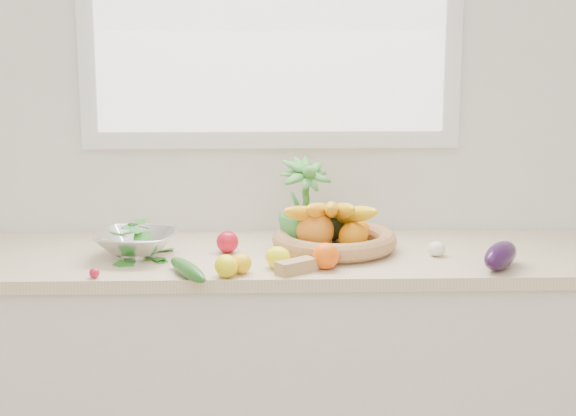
{
  "coord_description": "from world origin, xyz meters",
  "views": [
    {
      "loc": [
        -0.03,
        -0.8,
        1.62
      ],
      "look_at": [
        0.05,
        1.93,
        1.05
      ],
      "focal_mm": 55.0,
      "sensor_mm": 36.0,
      "label": 1
    }
  ],
  "objects_px": {
    "eggplant": "(501,255)",
    "cucumber": "(188,270)",
    "potted_herb": "(304,206)",
    "apple": "(227,242)",
    "fruit_basket": "(333,234)",
    "colander_with_spinach": "(136,237)"
  },
  "relations": [
    {
      "from": "fruit_basket",
      "to": "colander_with_spinach",
      "type": "distance_m",
      "value": 0.63
    },
    {
      "from": "fruit_basket",
      "to": "colander_with_spinach",
      "type": "relative_size",
      "value": 1.58
    },
    {
      "from": "eggplant",
      "to": "potted_herb",
      "type": "xyz_separation_m",
      "value": [
        -0.58,
        0.27,
        0.1
      ]
    },
    {
      "from": "apple",
      "to": "potted_herb",
      "type": "xyz_separation_m",
      "value": [
        0.25,
        0.06,
        0.1
      ]
    },
    {
      "from": "potted_herb",
      "to": "colander_with_spinach",
      "type": "xyz_separation_m",
      "value": [
        -0.53,
        -0.11,
        -0.07
      ]
    },
    {
      "from": "fruit_basket",
      "to": "eggplant",
      "type": "bearing_deg",
      "value": -25.5
    },
    {
      "from": "apple",
      "to": "eggplant",
      "type": "bearing_deg",
      "value": -14.26
    },
    {
      "from": "eggplant",
      "to": "cucumber",
      "type": "xyz_separation_m",
      "value": [
        -0.93,
        -0.07,
        -0.02
      ]
    },
    {
      "from": "colander_with_spinach",
      "to": "fruit_basket",
      "type": "bearing_deg",
      "value": 6.49
    },
    {
      "from": "colander_with_spinach",
      "to": "potted_herb",
      "type": "bearing_deg",
      "value": 11.85
    },
    {
      "from": "apple",
      "to": "colander_with_spinach",
      "type": "xyz_separation_m",
      "value": [
        -0.28,
        -0.05,
        0.03
      ]
    },
    {
      "from": "eggplant",
      "to": "fruit_basket",
      "type": "distance_m",
      "value": 0.54
    },
    {
      "from": "apple",
      "to": "potted_herb",
      "type": "height_order",
      "value": "potted_herb"
    },
    {
      "from": "cucumber",
      "to": "potted_herb",
      "type": "distance_m",
      "value": 0.5
    },
    {
      "from": "eggplant",
      "to": "colander_with_spinach",
      "type": "relative_size",
      "value": 0.71
    },
    {
      "from": "cucumber",
      "to": "fruit_basket",
      "type": "height_order",
      "value": "fruit_basket"
    },
    {
      "from": "apple",
      "to": "cucumber",
      "type": "height_order",
      "value": "apple"
    },
    {
      "from": "cucumber",
      "to": "colander_with_spinach",
      "type": "height_order",
      "value": "colander_with_spinach"
    },
    {
      "from": "apple",
      "to": "eggplant",
      "type": "relative_size",
      "value": 0.35
    },
    {
      "from": "eggplant",
      "to": "potted_herb",
      "type": "relative_size",
      "value": 0.65
    },
    {
      "from": "apple",
      "to": "colander_with_spinach",
      "type": "relative_size",
      "value": 0.25
    },
    {
      "from": "eggplant",
      "to": "fruit_basket",
      "type": "height_order",
      "value": "fruit_basket"
    }
  ]
}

